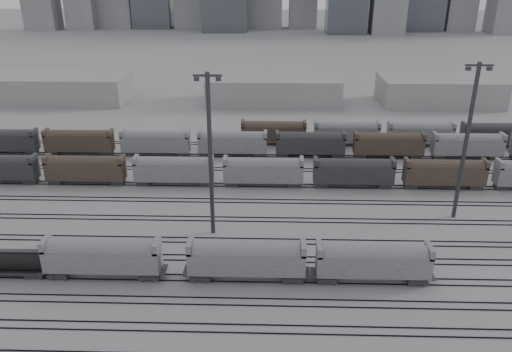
{
  "coord_description": "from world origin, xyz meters",
  "views": [
    {
      "loc": [
        9.2,
        -55.22,
        38.83
      ],
      "look_at": [
        6.76,
        27.19,
        4.0
      ],
      "focal_mm": 35.0,
      "sensor_mm": 36.0,
      "label": 1
    }
  ],
  "objects_px": {
    "light_mast_c": "(210,153)",
    "hopper_car_a": "(102,255)",
    "hopper_car_c": "(373,260)",
    "hopper_car_b": "(247,257)"
  },
  "relations": [
    {
      "from": "hopper_car_c",
      "to": "light_mast_c",
      "type": "xyz_separation_m",
      "value": [
        -22.5,
        12.57,
        10.13
      ]
    },
    {
      "from": "light_mast_c",
      "to": "hopper_car_a",
      "type": "bearing_deg",
      "value": -136.6
    },
    {
      "from": "hopper_car_a",
      "to": "light_mast_c",
      "type": "relative_size",
      "value": 0.61
    },
    {
      "from": "hopper_car_a",
      "to": "light_mast_c",
      "type": "height_order",
      "value": "light_mast_c"
    },
    {
      "from": "hopper_car_a",
      "to": "hopper_car_b",
      "type": "relative_size",
      "value": 1.0
    },
    {
      "from": "hopper_car_a",
      "to": "hopper_car_c",
      "type": "relative_size",
      "value": 1.04
    },
    {
      "from": "hopper_car_c",
      "to": "light_mast_c",
      "type": "relative_size",
      "value": 0.59
    },
    {
      "from": "hopper_car_a",
      "to": "hopper_car_b",
      "type": "height_order",
      "value": "hopper_car_b"
    },
    {
      "from": "hopper_car_b",
      "to": "hopper_car_c",
      "type": "height_order",
      "value": "hopper_car_b"
    },
    {
      "from": "hopper_car_a",
      "to": "light_mast_c",
      "type": "distance_m",
      "value": 20.85
    }
  ]
}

